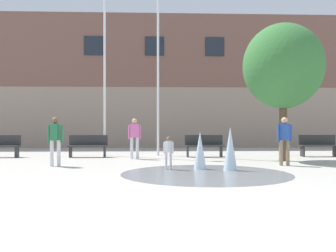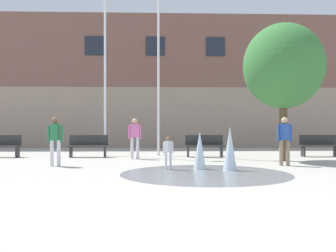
{
  "view_description": "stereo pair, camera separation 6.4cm",
  "coord_description": "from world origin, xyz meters",
  "px_view_note": "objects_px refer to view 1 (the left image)",
  "views": [
    {
      "loc": [
        -0.17,
        -5.67,
        1.35
      ],
      "look_at": [
        0.4,
        7.84,
        1.3
      ],
      "focal_mm": 42.0,
      "sensor_mm": 36.0,
      "label": 1
    },
    {
      "loc": [
        -0.1,
        -5.67,
        1.35
      ],
      "look_at": [
        0.4,
        7.84,
        1.3
      ],
      "focal_mm": 42.0,
      "sensor_mm": 36.0,
      "label": 2
    }
  ],
  "objects_px": {
    "adult_near_bench": "(135,135)",
    "adult_in_red": "(284,137)",
    "park_bench_left_of_flagpoles": "(88,146)",
    "flagpole_right": "(159,59)",
    "street_tree_near_building": "(283,66)",
    "flagpole_left": "(105,58)",
    "child_running": "(168,150)",
    "teen_by_trashcan": "(55,137)",
    "park_bench_far_right": "(318,145)",
    "park_bench_under_left_flagpole": "(204,145)",
    "park_bench_far_left": "(0,146)"
  },
  "relations": [
    {
      "from": "adult_near_bench",
      "to": "adult_in_red",
      "type": "relative_size",
      "value": 1.0
    },
    {
      "from": "park_bench_left_of_flagpoles",
      "to": "flagpole_right",
      "type": "height_order",
      "value": "flagpole_right"
    },
    {
      "from": "adult_in_red",
      "to": "street_tree_near_building",
      "type": "distance_m",
      "value": 3.1
    },
    {
      "from": "adult_near_bench",
      "to": "flagpole_left",
      "type": "distance_m",
      "value": 3.92
    },
    {
      "from": "child_running",
      "to": "adult_near_bench",
      "type": "bearing_deg",
      "value": 54.91
    },
    {
      "from": "park_bench_left_of_flagpoles",
      "to": "adult_in_red",
      "type": "height_order",
      "value": "adult_in_red"
    },
    {
      "from": "teen_by_trashcan",
      "to": "park_bench_far_right",
      "type": "bearing_deg",
      "value": -70.92
    },
    {
      "from": "teen_by_trashcan",
      "to": "street_tree_near_building",
      "type": "bearing_deg",
      "value": -78.82
    },
    {
      "from": "teen_by_trashcan",
      "to": "child_running",
      "type": "height_order",
      "value": "teen_by_trashcan"
    },
    {
      "from": "teen_by_trashcan",
      "to": "flagpole_right",
      "type": "bearing_deg",
      "value": -38.5
    },
    {
      "from": "park_bench_left_of_flagpoles",
      "to": "flagpole_right",
      "type": "xyz_separation_m",
      "value": [
        2.95,
        0.76,
        3.72
      ]
    },
    {
      "from": "park_bench_far_right",
      "to": "adult_in_red",
      "type": "relative_size",
      "value": 1.01
    },
    {
      "from": "flagpole_left",
      "to": "street_tree_near_building",
      "type": "distance_m",
      "value": 7.44
    },
    {
      "from": "park_bench_left_of_flagpoles",
      "to": "adult_near_bench",
      "type": "relative_size",
      "value": 1.01
    },
    {
      "from": "park_bench_far_right",
      "to": "child_running",
      "type": "xyz_separation_m",
      "value": [
        -6.54,
        -4.55,
        0.1
      ]
    },
    {
      "from": "teen_by_trashcan",
      "to": "street_tree_near_building",
      "type": "relative_size",
      "value": 0.31
    },
    {
      "from": "teen_by_trashcan",
      "to": "flagpole_left",
      "type": "bearing_deg",
      "value": -14.35
    },
    {
      "from": "flagpole_left",
      "to": "teen_by_trashcan",
      "type": "bearing_deg",
      "value": -104.58
    },
    {
      "from": "park_bench_far_right",
      "to": "flagpole_right",
      "type": "distance_m",
      "value": 7.74
    },
    {
      "from": "park_bench_under_left_flagpole",
      "to": "flagpole_right",
      "type": "relative_size",
      "value": 0.2
    },
    {
      "from": "park_bench_far_right",
      "to": "street_tree_near_building",
      "type": "xyz_separation_m",
      "value": [
        -2.16,
        -1.92,
        3.03
      ]
    },
    {
      "from": "child_running",
      "to": "flagpole_left",
      "type": "relative_size",
      "value": 0.12
    },
    {
      "from": "park_bench_under_left_flagpole",
      "to": "child_running",
      "type": "bearing_deg",
      "value": -110.29
    },
    {
      "from": "adult_in_red",
      "to": "flagpole_left",
      "type": "bearing_deg",
      "value": 3.62
    },
    {
      "from": "teen_by_trashcan",
      "to": "flagpole_right",
      "type": "xyz_separation_m",
      "value": [
        3.43,
        4.27,
        3.27
      ]
    },
    {
      "from": "park_bench_far_left",
      "to": "teen_by_trashcan",
      "type": "height_order",
      "value": "teen_by_trashcan"
    },
    {
      "from": "child_running",
      "to": "teen_by_trashcan",
      "type": "bearing_deg",
      "value": 110.63
    },
    {
      "from": "park_bench_far_left",
      "to": "park_bench_under_left_flagpole",
      "type": "height_order",
      "value": "same"
    },
    {
      "from": "adult_in_red",
      "to": "street_tree_near_building",
      "type": "xyz_separation_m",
      "value": [
        0.51,
        1.65,
        2.58
      ]
    },
    {
      "from": "park_bench_left_of_flagpoles",
      "to": "park_bench_far_right",
      "type": "height_order",
      "value": "same"
    },
    {
      "from": "park_bench_far_left",
      "to": "teen_by_trashcan",
      "type": "bearing_deg",
      "value": -48.96
    },
    {
      "from": "adult_in_red",
      "to": "park_bench_left_of_flagpoles",
      "type": "bearing_deg",
      "value": 10.79
    },
    {
      "from": "park_bench_left_of_flagpoles",
      "to": "street_tree_near_building",
      "type": "relative_size",
      "value": 0.31
    },
    {
      "from": "adult_in_red",
      "to": "street_tree_near_building",
      "type": "bearing_deg",
      "value": -69.2
    },
    {
      "from": "adult_in_red",
      "to": "flagpole_left",
      "type": "distance_m",
      "value": 8.4
    },
    {
      "from": "teen_by_trashcan",
      "to": "child_running",
      "type": "distance_m",
      "value": 3.8
    },
    {
      "from": "adult_near_bench",
      "to": "child_running",
      "type": "bearing_deg",
      "value": -78.85
    },
    {
      "from": "park_bench_left_of_flagpoles",
      "to": "flagpole_left",
      "type": "height_order",
      "value": "flagpole_left"
    },
    {
      "from": "park_bench_far_left",
      "to": "park_bench_under_left_flagpole",
      "type": "distance_m",
      "value": 8.43
    },
    {
      "from": "park_bench_far_right",
      "to": "child_running",
      "type": "relative_size",
      "value": 1.62
    },
    {
      "from": "child_running",
      "to": "street_tree_near_building",
      "type": "bearing_deg",
      "value": -21.85
    },
    {
      "from": "park_bench_under_left_flagpole",
      "to": "street_tree_near_building",
      "type": "relative_size",
      "value": 0.31
    },
    {
      "from": "adult_in_red",
      "to": "flagpole_right",
      "type": "relative_size",
      "value": 0.2
    },
    {
      "from": "park_bench_left_of_flagpoles",
      "to": "flagpole_right",
      "type": "distance_m",
      "value": 4.81
    },
    {
      "from": "adult_near_bench",
      "to": "flagpole_right",
      "type": "relative_size",
      "value": 0.2
    },
    {
      "from": "flagpole_right",
      "to": "street_tree_near_building",
      "type": "xyz_separation_m",
      "value": [
        4.57,
        -2.73,
        -0.69
      ]
    },
    {
      "from": "park_bench_far_right",
      "to": "adult_in_red",
      "type": "bearing_deg",
      "value": -126.82
    },
    {
      "from": "park_bench_far_left",
      "to": "flagpole_right",
      "type": "height_order",
      "value": "flagpole_right"
    },
    {
      "from": "flagpole_left",
      "to": "adult_near_bench",
      "type": "bearing_deg",
      "value": -51.33
    },
    {
      "from": "teen_by_trashcan",
      "to": "adult_in_red",
      "type": "distance_m",
      "value": 7.49
    }
  ]
}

